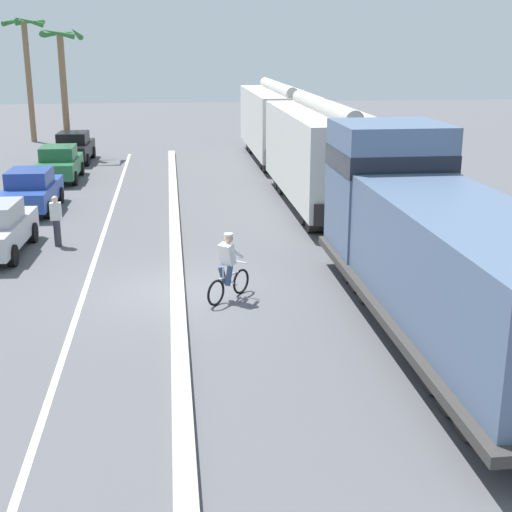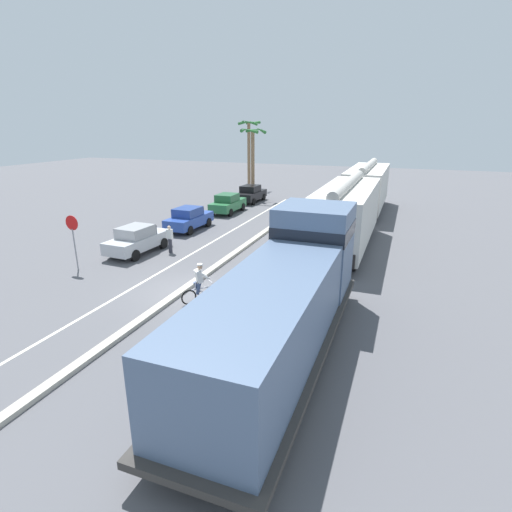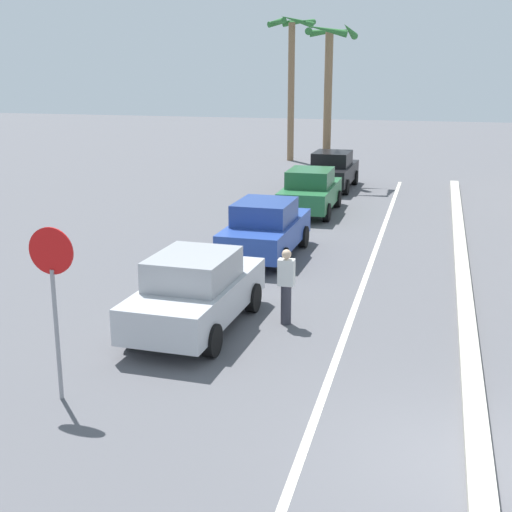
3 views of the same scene
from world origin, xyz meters
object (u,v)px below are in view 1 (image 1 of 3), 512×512
object	(u,v)px
parked_car_blue	(31,190)
palm_tree_far	(27,53)
hopper_car_lead	(321,154)
palm_tree_near	(62,68)
parked_car_black	(74,147)
parked_car_green	(59,163)
locomotive	(433,249)
hopper_car_middle	(277,122)
pedestrian_by_cars	(56,220)
cyclist	(228,269)

from	to	relation	value
parked_car_blue	palm_tree_far	world-z (taller)	palm_tree_far
hopper_car_lead	palm_tree_near	size ratio (longest dim) A/B	1.51
parked_car_black	parked_car_green	bearing A→B (deg)	-90.15
locomotive	palm_tree_far	distance (m)	36.21
parked_car_black	palm_tree_near	distance (m)	4.55
hopper_car_middle	parked_car_blue	distance (m)	15.63
hopper_car_middle	parked_car_green	distance (m)	11.94
parked_car_blue	palm_tree_near	distance (m)	14.18
palm_tree_near	hopper_car_middle	bearing A→B (deg)	-12.82
locomotive	parked_car_green	xyz separation A→B (m)	(-10.89, 19.04, -0.98)
hopper_car_middle	parked_car_black	xyz separation A→B (m)	(-10.88, 0.60, -1.26)
parked_car_green	palm_tree_far	bearing A→B (deg)	104.44
parked_car_blue	hopper_car_lead	bearing A→B (deg)	-3.23
pedestrian_by_cars	locomotive	bearing A→B (deg)	-39.20
parked_car_black	cyclist	distance (m)	23.15
hopper_car_lead	parked_car_green	xyz separation A→B (m)	(-10.89, 6.88, -1.26)
palm_tree_far	hopper_car_lead	bearing A→B (deg)	-55.17
cyclist	hopper_car_middle	bearing A→B (deg)	78.43
cyclist	pedestrian_by_cars	distance (m)	7.44
hopper_car_lead	hopper_car_middle	world-z (taller)	same
hopper_car_middle	parked_car_green	world-z (taller)	hopper_car_middle
parked_car_black	palm_tree_far	world-z (taller)	palm_tree_far
parked_car_green	parked_car_black	bearing A→B (deg)	89.85
palm_tree_far	parked_car_black	bearing A→B (deg)	-67.30
palm_tree_near	parked_car_blue	bearing A→B (deg)	-88.23
palm_tree_near	parked_car_black	bearing A→B (deg)	-73.35
hopper_car_middle	parked_car_black	bearing A→B (deg)	176.84
parked_car_blue	parked_car_black	bearing A→B (deg)	89.11
cyclist	palm_tree_near	bearing A→B (deg)	106.22
parked_car_blue	parked_car_green	bearing A→B (deg)	88.47
palm_tree_far	locomotive	bearing A→B (deg)	-66.29
parked_car_blue	cyclist	distance (m)	12.55
hopper_car_lead	hopper_car_middle	size ratio (longest dim) A/B	1.00
hopper_car_lead	parked_car_blue	distance (m)	11.15
hopper_car_lead	locomotive	bearing A→B (deg)	-90.00
palm_tree_near	hopper_car_lead	bearing A→B (deg)	-51.06
cyclist	palm_tree_far	bearing A→B (deg)	108.06
cyclist	palm_tree_near	xyz separation A→B (m)	(-7.05, 24.24, 4.04)
hopper_car_lead	pedestrian_by_cars	xyz separation A→B (m)	(-9.39, -4.49, -1.23)
locomotive	pedestrian_by_cars	distance (m)	12.16
parked_car_black	palm_tree_far	size ratio (longest dim) A/B	0.55
palm_tree_far	pedestrian_by_cars	xyz separation A→B (m)	(5.09, -25.31, -4.67)
parked_car_blue	palm_tree_near	xyz separation A→B (m)	(-0.42, 13.59, 4.04)
parked_car_green	palm_tree_far	distance (m)	15.14
hopper_car_middle	palm_tree_near	world-z (taller)	palm_tree_near
locomotive	pedestrian_by_cars	size ratio (longest dim) A/B	7.17
locomotive	hopper_car_middle	xyz separation A→B (m)	(0.00, 23.76, 0.28)
hopper_car_middle	palm_tree_far	xyz separation A→B (m)	(-14.49, 9.22, 3.44)
hopper_car_middle	pedestrian_by_cars	xyz separation A→B (m)	(-9.39, -16.09, -1.23)
palm_tree_far	pedestrian_by_cars	distance (m)	26.24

